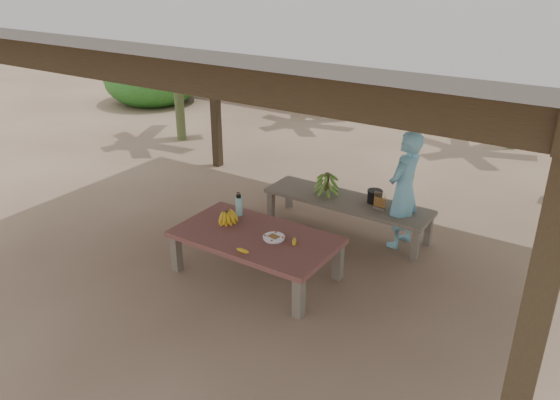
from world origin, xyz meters
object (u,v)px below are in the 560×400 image
Objects in this scene: plate at (274,238)px; cooking_pot at (375,197)px; ripe_banana_bunch at (226,215)px; woman at (404,190)px; work_table at (256,240)px; bench at (347,203)px; water_flask at (239,205)px.

cooking_pot reaches higher than plate.
woman is at bearing 43.12° from ripe_banana_bunch.
work_table is 9.71× the size of cooking_pot.
work_table is at bearing -103.24° from bench.
cooking_pot is at bearing 18.03° from bench.
water_flask reaches higher than bench.
cooking_pot is (0.48, 1.60, 0.01)m from plate.
water_flask reaches higher than plate.
plate is at bearing -95.10° from bench.
ripe_banana_bunch is 1.08× the size of plate.
water_flask is (0.02, 0.22, 0.05)m from ripe_banana_bunch.
cooking_pot is (1.18, 1.54, -0.05)m from ripe_banana_bunch.
water_flask is at bearing 145.94° from work_table.
ripe_banana_bunch is at bearing 169.77° from work_table.
ripe_banana_bunch is at bearing 174.92° from plate.
bench is 0.37m from cooking_pot.
woman reaches higher than ripe_banana_bunch.
woman is at bearing -9.73° from cooking_pot.
plate is 0.80× the size of water_flask.
plate is at bearing -20.09° from woman.
ripe_banana_bunch is at bearing -120.10° from bench.
plate is (0.23, 0.03, 0.08)m from work_table.
ripe_banana_bunch is 1.94m from cooking_pot.
cooking_pot is at bearing 48.60° from water_flask.
cooking_pot is at bearing -90.23° from woman.
woman is (1.55, 1.25, 0.11)m from water_flask.
work_table is at bearing -10.60° from ripe_banana_bunch.
plate is 1.67m from cooking_pot.
water_flask is 1.60× the size of cooking_pot.
water_flask is (-0.83, -1.21, 0.23)m from bench.
bench is 1.48m from water_flask.
woman is (0.73, 0.04, 0.34)m from bench.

